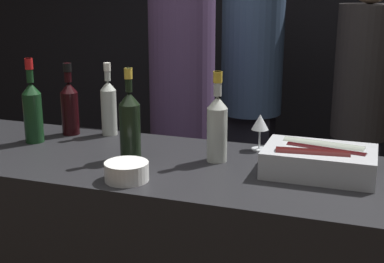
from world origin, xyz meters
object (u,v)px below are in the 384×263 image
wine_glass (260,124)px  rose_wine_bottle (217,125)px  ice_bin_with_bottles (319,159)px  champagne_bottle (130,123)px  red_wine_bottle_black_foil (70,105)px  red_wine_bottle_burgundy (33,109)px  person_grey_polo (251,86)px  person_blond_tee (361,104)px  person_in_hoodie (182,106)px  bowl_white (127,171)px  white_wine_bottle (109,105)px

wine_glass → rose_wine_bottle: bearing=-122.0°
ice_bin_with_bottles → champagne_bottle: (-0.71, -0.06, 0.09)m
red_wine_bottle_black_foil → red_wine_bottle_burgundy: size_ratio=0.90×
person_grey_polo → person_blond_tee: bearing=121.1°
ice_bin_with_bottles → red_wine_bottle_burgundy: 1.21m
red_wine_bottle_burgundy → person_grey_polo: size_ratio=0.20×
red_wine_bottle_black_foil → champagne_bottle: bearing=-29.8°
ice_bin_with_bottles → person_grey_polo: bearing=112.4°
person_in_hoodie → person_blond_tee: size_ratio=1.02×
red_wine_bottle_black_foil → champagne_bottle: champagne_bottle is taller
bowl_white → person_grey_polo: person_grey_polo is taller
red_wine_bottle_black_foil → rose_wine_bottle: size_ratio=0.93×
champagne_bottle → bowl_white: bearing=-67.9°
red_wine_bottle_burgundy → person_in_hoodie: 0.87m
white_wine_bottle → person_blond_tee: person_blond_tee is taller
person_in_hoodie → champagne_bottle: bearing=13.9°
ice_bin_with_bottles → red_wine_bottle_burgundy: bearing=179.5°
red_wine_bottle_burgundy → person_in_hoodie: size_ratio=0.20×
red_wine_bottle_black_foil → rose_wine_bottle: rose_wine_bottle is taller
rose_wine_bottle → person_blond_tee: size_ratio=0.20×
wine_glass → red_wine_bottle_black_foil: red_wine_bottle_black_foil is taller
red_wine_bottle_black_foil → person_blond_tee: person_blond_tee is taller
white_wine_bottle → person_grey_polo: size_ratio=0.18×
person_grey_polo → champagne_bottle: bearing=39.7°
person_in_hoodie → person_grey_polo: bearing=165.8°
wine_glass → person_grey_polo: person_grey_polo is taller
bowl_white → rose_wine_bottle: size_ratio=0.44×
ice_bin_with_bottles → bowl_white: ice_bin_with_bottles is taller
ice_bin_with_bottles → red_wine_bottle_black_foil: bearing=171.4°
bowl_white → red_wine_bottle_burgundy: bearing=153.1°
rose_wine_bottle → person_grey_polo: 1.36m
champagne_bottle → red_wine_bottle_burgundy: bearing=171.3°
person_blond_tee → person_grey_polo: 0.69m
white_wine_bottle → person_blond_tee: (1.05, 0.98, -0.13)m
wine_glass → person_blond_tee: bearing=69.6°
red_wine_bottle_black_foil → ice_bin_with_bottles: bearing=-8.6°
bowl_white → red_wine_bottle_black_foil: size_ratio=0.48×
bowl_white → white_wine_bottle: white_wine_bottle is taller
red_wine_bottle_black_foil → person_grey_polo: bearing=65.2°
ice_bin_with_bottles → person_in_hoodie: bearing=136.2°
red_wine_bottle_burgundy → wine_glass: bearing=12.6°
champagne_bottle → rose_wine_bottle: (0.32, 0.09, -0.00)m
ice_bin_with_bottles → person_in_hoodie: person_in_hoodie is taller
rose_wine_bottle → person_in_hoodie: 0.86m
ice_bin_with_bottles → white_wine_bottle: 0.98m
ice_bin_with_bottles → bowl_white: bearing=-155.4°
red_wine_bottle_black_foil → bowl_white: bearing=-42.3°
champagne_bottle → person_blond_tee: person_blond_tee is taller
red_wine_bottle_black_foil → person_blond_tee: bearing=40.2°
bowl_white → red_wine_bottle_black_foil: red_wine_bottle_black_foil is taller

